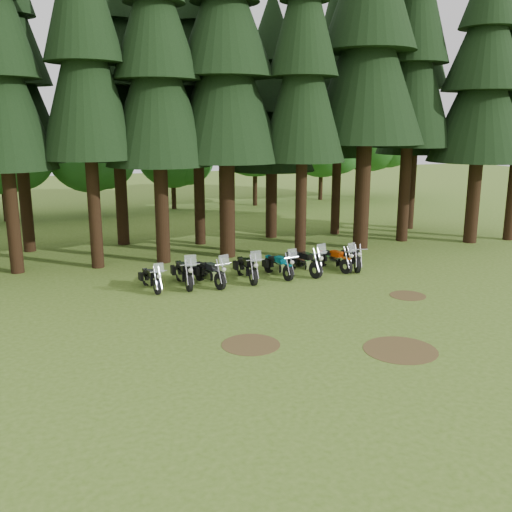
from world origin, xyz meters
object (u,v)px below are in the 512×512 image
object	(u,v)px
motorcycle_0	(151,279)
motorcycle_3	(247,269)
motorcycle_5	(303,263)
motorcycle_1	(184,274)
motorcycle_4	(278,266)
motorcycle_7	(353,258)
motorcycle_6	(334,260)
motorcycle_2	(210,273)

from	to	relation	value
motorcycle_0	motorcycle_3	distance (m)	4.09
motorcycle_5	motorcycle_1	bearing A→B (deg)	164.42
motorcycle_4	motorcycle_7	xyz separation A→B (m)	(3.80, 0.13, 0.01)
motorcycle_4	motorcycle_6	distance (m)	2.80
motorcycle_2	motorcycle_5	size ratio (longest dim) A/B	0.95
motorcycle_6	motorcycle_7	xyz separation A→B (m)	(1.01, 0.02, 0.01)
motorcycle_0	motorcycle_5	distance (m)	6.77
motorcycle_1	motorcycle_2	distance (m)	1.06
motorcycle_6	motorcycle_7	size ratio (longest dim) A/B	0.99
motorcycle_3	motorcycle_5	xyz separation A→B (m)	(2.68, 0.04, 0.02)
motorcycle_0	motorcycle_3	xyz separation A→B (m)	(4.09, -0.04, 0.07)
motorcycle_2	motorcycle_6	bearing A→B (deg)	-11.13
motorcycle_0	motorcycle_2	world-z (taller)	motorcycle_2
motorcycle_0	motorcycle_1	bearing A→B (deg)	-3.58
motorcycle_1	motorcycle_2	world-z (taller)	motorcycle_1
motorcycle_6	motorcycle_1	bearing A→B (deg)	164.11
motorcycle_4	motorcycle_5	xyz separation A→B (m)	(1.19, -0.01, 0.04)
motorcycle_2	motorcycle_4	xyz separation A→B (m)	(3.19, 0.20, -0.02)
motorcycle_3	motorcycle_7	world-z (taller)	motorcycle_3
motorcycle_5	motorcycle_6	distance (m)	1.61
motorcycle_0	motorcycle_2	xyz separation A→B (m)	(2.39, -0.19, 0.06)
motorcycle_6	motorcycle_0	bearing A→B (deg)	164.69
motorcycle_0	motorcycle_4	xyz separation A→B (m)	(5.58, 0.02, 0.04)
motorcycle_1	motorcycle_6	xyz separation A→B (m)	(7.00, 0.04, -0.04)
motorcycle_2	motorcycle_3	world-z (taller)	motorcycle_3
motorcycle_4	motorcycle_6	world-z (taller)	motorcycle_6
motorcycle_4	motorcycle_3	bearing A→B (deg)	173.25
motorcycle_2	motorcycle_7	bearing A→B (deg)	-11.40
motorcycle_1	motorcycle_7	xyz separation A→B (m)	(8.01, 0.06, -0.03)
motorcycle_5	motorcycle_6	xyz separation A→B (m)	(1.60, 0.13, -0.04)
motorcycle_3	motorcycle_7	size ratio (longest dim) A/B	1.05
motorcycle_2	motorcycle_3	distance (m)	1.71
motorcycle_0	motorcycle_4	bearing A→B (deg)	-7.24
motorcycle_0	motorcycle_4	distance (m)	5.58
motorcycle_1	motorcycle_3	distance (m)	2.73
motorcycle_2	motorcycle_5	distance (m)	4.38
motorcycle_4	motorcycle_7	bearing A→B (deg)	-6.93
motorcycle_3	motorcycle_4	distance (m)	1.49
motorcycle_1	motorcycle_0	bearing A→B (deg)	-175.88
motorcycle_1	motorcycle_5	size ratio (longest dim) A/B	0.99
motorcycle_5	motorcycle_6	size ratio (longest dim) A/B	1.09
motorcycle_6	motorcycle_7	distance (m)	1.01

